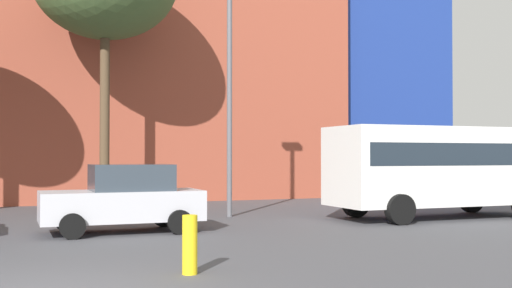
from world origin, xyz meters
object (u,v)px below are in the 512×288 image
object	(u,v)px
white_bus	(439,164)
street_lamp	(229,80)
bollard_yellow_0	(190,245)
parked_car_2	(124,199)

from	to	relation	value
white_bus	street_lamp	world-z (taller)	street_lamp
bollard_yellow_0	street_lamp	size ratio (longest dim) A/B	0.13
bollard_yellow_0	street_lamp	world-z (taller)	street_lamp
parked_car_2	white_bus	distance (m)	9.49
parked_car_2	bollard_yellow_0	xyz separation A→B (m)	(0.04, -5.83, -0.36)
parked_car_2	white_bus	size ratio (longest dim) A/B	0.56
parked_car_2	bollard_yellow_0	distance (m)	5.84
parked_car_2	street_lamp	xyz separation A→B (m)	(3.70, 2.83, 3.40)
parked_car_2	white_bus	bearing A→B (deg)	-179.25
white_bus	street_lamp	xyz separation A→B (m)	(-5.76, 2.71, 2.60)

